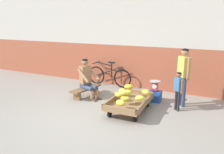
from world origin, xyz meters
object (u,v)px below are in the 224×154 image
vendor_seated (87,78)px  customer_adult (184,71)px  banana_cart (130,102)px  customer_child (178,87)px  bicycle_near_left (109,76)px  low_bench (86,90)px  plastic_crate (154,96)px  shopping_bag (145,101)px  weighing_scale (155,86)px

vendor_seated → customer_adult: bearing=11.3°
vendor_seated → banana_cart: bearing=-17.1°
customer_child → bicycle_near_left: bearing=154.5°
low_bench → vendor_seated: size_ratio=0.99×
low_bench → plastic_crate: 2.03m
plastic_crate → customer_child: customer_child is taller
customer_child → shopping_bag: size_ratio=4.13×
bicycle_near_left → customer_adult: customer_adult is taller
banana_cart → plastic_crate: banana_cart is taller
weighing_scale → low_bench: bearing=-165.9°
vendor_seated → shopping_bag: size_ratio=4.75×
low_bench → bicycle_near_left: size_ratio=0.68×
vendor_seated → plastic_crate: bearing=15.6°
shopping_bag → customer_adult: bearing=25.4°
banana_cart → customer_adult: size_ratio=0.96×
banana_cart → shopping_bag: 0.63m
plastic_crate → customer_child: 0.92m
banana_cart → shopping_bag: (0.20, 0.58, -0.12)m
low_bench → weighing_scale: 2.04m
low_bench → bicycle_near_left: bearing=86.2°
plastic_crate → bicycle_near_left: (-1.88, 0.84, 0.20)m
bicycle_near_left → customer_adult: size_ratio=1.09×
banana_cart → customer_child: 1.26m
customer_child → shopping_bag: (-0.83, -0.03, -0.49)m
weighing_scale → bicycle_near_left: (-1.88, 0.84, -0.10)m
low_bench → customer_adult: size_ratio=0.74×
plastic_crate → weighing_scale: bearing=-90.0°
low_bench → bicycle_near_left: 1.34m
weighing_scale → customer_child: bearing=-29.2°
low_bench → weighing_scale: weighing_scale is taller
plastic_crate → shopping_bag: plastic_crate is taller
vendor_seated → bicycle_near_left: 1.38m
bicycle_near_left → customer_child: bearing=-25.5°
vendor_seated → low_bench: bearing=161.0°
weighing_scale → customer_child: size_ratio=0.30×
banana_cart → customer_child: size_ratio=1.48×
shopping_bag → customer_child: bearing=1.7°
vendor_seated → customer_child: bearing=3.0°
bicycle_near_left → vendor_seated: bearing=-90.2°
weighing_scale → vendor_seated: bearing=-164.5°
weighing_scale → customer_child: customer_child is taller
banana_cart → shopping_bag: size_ratio=6.13×
vendor_seated → weighing_scale: size_ratio=3.80×
vendor_seated → customer_adult: 2.70m
low_bench → plastic_crate: bearing=14.2°
plastic_crate → customer_child: bearing=-29.3°
bicycle_near_left → customer_child: 2.86m
vendor_seated → customer_adult: size_ratio=0.75×
banana_cart → weighing_scale: 1.07m
low_bench → customer_child: size_ratio=1.14×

